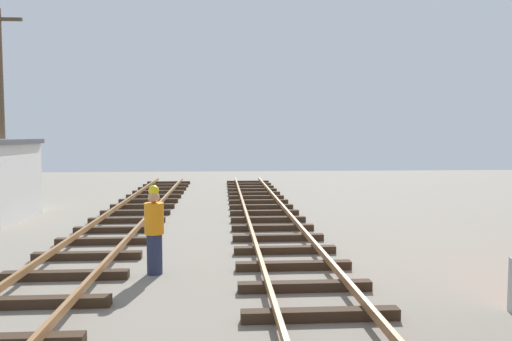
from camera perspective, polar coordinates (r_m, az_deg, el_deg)
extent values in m
cube|color=#38281C|center=(8.11, 7.45, -16.22)|extent=(2.50, 0.24, 0.18)
cube|color=#38281C|center=(9.46, 5.66, -13.19)|extent=(2.50, 0.24, 0.18)
cube|color=#38281C|center=(10.85, 4.35, -10.92)|extent=(2.50, 0.24, 0.18)
cube|color=#38281C|center=(12.25, 3.36, -9.16)|extent=(2.50, 0.24, 0.18)
cube|color=#38281C|center=(13.66, 2.57, -7.77)|extent=(2.50, 0.24, 0.18)
cube|color=#38281C|center=(15.08, 1.94, -6.63)|extent=(2.50, 0.24, 0.18)
cube|color=#38281C|center=(16.51, 1.42, -5.69)|extent=(2.50, 0.24, 0.18)
cube|color=#38281C|center=(17.94, 0.98, -4.90)|extent=(2.50, 0.24, 0.18)
cube|color=#38281C|center=(19.38, 0.61, -4.23)|extent=(2.50, 0.24, 0.18)
cube|color=#38281C|center=(20.82, 0.29, -3.65)|extent=(2.50, 0.24, 0.18)
cube|color=#38281C|center=(22.26, 0.02, -3.14)|extent=(2.50, 0.24, 0.18)
cube|color=#38281C|center=(23.71, -0.23, -2.70)|extent=(2.50, 0.24, 0.18)
cube|color=#38281C|center=(25.15, -0.44, -2.30)|extent=(2.50, 0.24, 0.18)
cube|color=#38281C|center=(26.60, -0.64, -1.95)|extent=(2.50, 0.24, 0.18)
cube|color=#38281C|center=(28.05, -0.81, -1.64)|extent=(2.50, 0.24, 0.18)
cube|color=#38281C|center=(29.50, -0.96, -1.36)|extent=(2.50, 0.24, 0.18)
cube|color=#38281C|center=(9.35, -24.14, -13.75)|extent=(2.50, 0.24, 0.18)
cube|color=#38281C|center=(10.81, -21.15, -11.24)|extent=(2.50, 0.24, 0.18)
cube|color=#38281C|center=(12.31, -18.91, -9.32)|extent=(2.50, 0.24, 0.18)
cube|color=#38281C|center=(13.83, -17.18, -7.80)|extent=(2.50, 0.24, 0.18)
cube|color=#38281C|center=(15.37, -15.80, -6.59)|extent=(2.50, 0.24, 0.18)
cube|color=#38281C|center=(16.92, -14.68, -5.59)|extent=(2.50, 0.24, 0.18)
cube|color=#38281C|center=(18.48, -13.75, -4.76)|extent=(2.50, 0.24, 0.18)
cube|color=#38281C|center=(20.05, -12.97, -4.05)|extent=(2.50, 0.24, 0.18)
cube|color=#38281C|center=(21.63, -12.31, -3.45)|extent=(2.50, 0.24, 0.18)
cube|color=#38281C|center=(23.20, -11.73, -2.93)|extent=(2.50, 0.24, 0.18)
cube|color=#38281C|center=(24.79, -11.23, -2.48)|extent=(2.50, 0.24, 0.18)
cube|color=#38281C|center=(26.37, -10.79, -2.08)|extent=(2.50, 0.24, 0.18)
cube|color=#38281C|center=(27.96, -10.40, -1.73)|extent=(2.50, 0.24, 0.18)
cube|color=#38281C|center=(29.55, -10.05, -1.41)|extent=(2.50, 0.24, 0.18)
cylinder|color=brown|center=(21.50, -27.37, 6.19)|extent=(0.24, 0.24, 7.71)
cylinder|color=#262D4C|center=(10.64, -11.64, -9.43)|extent=(0.32, 0.32, 0.85)
cylinder|color=orange|center=(10.49, -11.70, -5.45)|extent=(0.40, 0.40, 0.65)
sphere|color=tan|center=(10.43, -11.73, -3.03)|extent=(0.24, 0.24, 0.24)
sphere|color=yellow|center=(10.41, -11.75, -2.27)|extent=(0.22, 0.22, 0.22)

